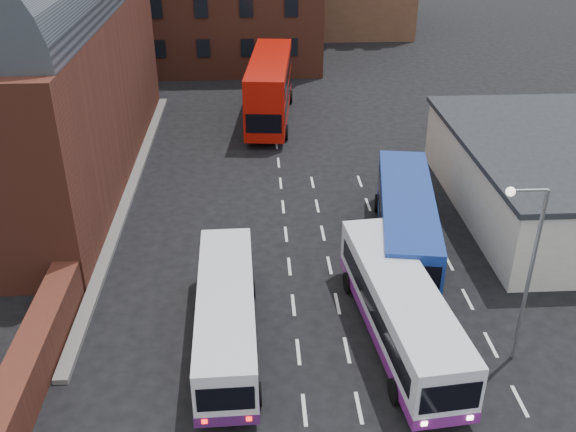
{
  "coord_description": "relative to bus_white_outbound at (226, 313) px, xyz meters",
  "views": [
    {
      "loc": [
        -1.54,
        -17.88,
        17.33
      ],
      "look_at": [
        0.0,
        10.0,
        2.2
      ],
      "focal_mm": 40.0,
      "sensor_mm": 36.0,
      "label": 1
    }
  ],
  "objects": [
    {
      "name": "ground",
      "position": [
        2.88,
        -3.08,
        -1.58
      ],
      "size": [
        180.0,
        180.0,
        0.0
      ],
      "primitive_type": "plane",
      "color": "black"
    },
    {
      "name": "railway_station",
      "position": [
        -12.62,
        17.92,
        6.05
      ],
      "size": [
        12.0,
        28.0,
        16.0
      ],
      "color": "#602B1E",
      "rests_on": "ground"
    },
    {
      "name": "forecourt_wall",
      "position": [
        -7.32,
        -1.08,
        -0.68
      ],
      "size": [
        1.2,
        10.0,
        1.8
      ],
      "primitive_type": "cube",
      "color": "#602B1E",
      "rests_on": "ground"
    },
    {
      "name": "cream_building",
      "position": [
        17.88,
        10.92,
        0.57
      ],
      "size": [
        10.4,
        16.4,
        4.25
      ],
      "color": "beige",
      "rests_on": "ground"
    },
    {
      "name": "brick_terrace",
      "position": [
        -3.12,
        42.92,
        3.92
      ],
      "size": [
        22.0,
        10.0,
        11.0
      ],
      "primitive_type": "cube",
      "color": "brown",
      "rests_on": "ground"
    },
    {
      "name": "bus_white_outbound",
      "position": [
        0.0,
        0.0,
        0.0
      ],
      "size": [
        2.67,
        9.89,
        2.68
      ],
      "rotation": [
        0.0,
        0.0,
        0.03
      ],
      "color": "silver",
      "rests_on": "ground"
    },
    {
      "name": "bus_white_inbound",
      "position": [
        7.06,
        -0.14,
        0.12
      ],
      "size": [
        3.53,
        10.79,
        2.89
      ],
      "rotation": [
        0.0,
        0.0,
        3.25
      ],
      "color": "silver",
      "rests_on": "ground"
    },
    {
      "name": "bus_blue",
      "position": [
        8.88,
        7.12,
        0.24
      ],
      "size": [
        4.35,
        11.6,
        3.09
      ],
      "rotation": [
        0.0,
        0.0,
        2.98
      ],
      "color": "navy",
      "rests_on": "ground"
    },
    {
      "name": "bus_red_double",
      "position": [
        2.57,
        26.72,
        1.04
      ],
      "size": [
        4.04,
        12.56,
        4.94
      ],
      "rotation": [
        0.0,
        0.0,
        3.04
      ],
      "color": "#AC0E05",
      "rests_on": "ground"
    },
    {
      "name": "street_lamp",
      "position": [
        11.21,
        -1.48,
        3.03
      ],
      "size": [
        1.56,
        0.34,
        7.65
      ],
      "rotation": [
        0.0,
        0.0,
        -0.01
      ],
      "color": "slate",
      "rests_on": "ground"
    }
  ]
}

